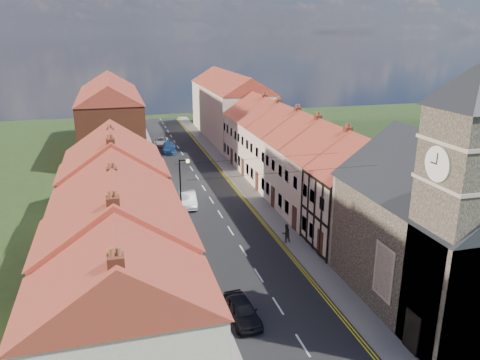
{
  "coord_description": "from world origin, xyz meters",
  "views": [
    {
      "loc": [
        -9.0,
        -17.87,
        16.28
      ],
      "look_at": [
        1.69,
        21.12,
        3.5
      ],
      "focal_mm": 35.0,
      "sensor_mm": 36.0,
      "label": 1
    }
  ],
  "objects_px": {
    "church": "(447,219)",
    "car_mid": "(188,199)",
    "pedestrian_left_b": "(184,264)",
    "lamppost": "(182,188)",
    "pedestrian_right": "(286,233)",
    "car_distant": "(161,141)",
    "pedestrian_left": "(184,268)",
    "car_near": "(242,310)",
    "car_far": "(169,148)"
  },
  "relations": [
    {
      "from": "lamppost",
      "to": "car_near",
      "type": "bearing_deg",
      "value": -85.14
    },
    {
      "from": "church",
      "to": "car_near",
      "type": "height_order",
      "value": "church"
    },
    {
      "from": "car_mid",
      "to": "pedestrian_left",
      "type": "relative_size",
      "value": 2.78
    },
    {
      "from": "car_near",
      "to": "car_mid",
      "type": "xyz_separation_m",
      "value": [
        0.05,
        19.88,
        0.03
      ]
    },
    {
      "from": "lamppost",
      "to": "pedestrian_left",
      "type": "height_order",
      "value": "lamppost"
    },
    {
      "from": "church",
      "to": "car_distant",
      "type": "height_order",
      "value": "church"
    },
    {
      "from": "car_mid",
      "to": "pedestrian_left_b",
      "type": "height_order",
      "value": "pedestrian_left_b"
    },
    {
      "from": "car_mid",
      "to": "car_near",
      "type": "bearing_deg",
      "value": -86.15
    },
    {
      "from": "church",
      "to": "pedestrian_right",
      "type": "relative_size",
      "value": 9.99
    },
    {
      "from": "car_far",
      "to": "car_distant",
      "type": "distance_m",
      "value": 4.9
    },
    {
      "from": "pedestrian_right",
      "to": "church",
      "type": "bearing_deg",
      "value": 103.43
    },
    {
      "from": "lamppost",
      "to": "car_far",
      "type": "xyz_separation_m",
      "value": [
        2.16,
        27.19,
        -2.86
      ]
    },
    {
      "from": "car_near",
      "to": "car_mid",
      "type": "height_order",
      "value": "car_mid"
    },
    {
      "from": "church",
      "to": "car_distant",
      "type": "relative_size",
      "value": 3.75
    },
    {
      "from": "pedestrian_left_b",
      "to": "car_near",
      "type": "bearing_deg",
      "value": -84.85
    },
    {
      "from": "church",
      "to": "pedestrian_right",
      "type": "distance_m",
      "value": 13.45
    },
    {
      "from": "church",
      "to": "pedestrian_left_b",
      "type": "distance_m",
      "value": 17.05
    },
    {
      "from": "church",
      "to": "car_far",
      "type": "xyz_separation_m",
      "value": [
        -11.01,
        43.87,
        -5.2
      ]
    },
    {
      "from": "pedestrian_left_b",
      "to": "car_mid",
      "type": "bearing_deg",
      "value": 61.0
    },
    {
      "from": "church",
      "to": "lamppost",
      "type": "distance_m",
      "value": 21.38
    },
    {
      "from": "lamppost",
      "to": "pedestrian_right",
      "type": "xyz_separation_m",
      "value": [
        7.51,
        -5.55,
        -2.66
      ]
    },
    {
      "from": "pedestrian_left_b",
      "to": "church",
      "type": "bearing_deg",
      "value": -46.45
    },
    {
      "from": "car_mid",
      "to": "pedestrian_right",
      "type": "height_order",
      "value": "pedestrian_right"
    },
    {
      "from": "car_near",
      "to": "pedestrian_left",
      "type": "relative_size",
      "value": 2.57
    },
    {
      "from": "church",
      "to": "car_far",
      "type": "height_order",
      "value": "church"
    },
    {
      "from": "car_near",
      "to": "pedestrian_left_b",
      "type": "height_order",
      "value": "pedestrian_left_b"
    },
    {
      "from": "lamppost",
      "to": "pedestrian_left",
      "type": "bearing_deg",
      "value": -97.97
    },
    {
      "from": "car_mid",
      "to": "car_far",
      "type": "bearing_deg",
      "value": 91.78
    },
    {
      "from": "car_far",
      "to": "pedestrian_right",
      "type": "bearing_deg",
      "value": -75.57
    },
    {
      "from": "car_far",
      "to": "pedestrian_left_b",
      "type": "bearing_deg",
      "value": -90.3
    },
    {
      "from": "pedestrian_left",
      "to": "pedestrian_right",
      "type": "distance_m",
      "value": 9.53
    },
    {
      "from": "car_near",
      "to": "car_mid",
      "type": "relative_size",
      "value": 0.92
    },
    {
      "from": "car_near",
      "to": "car_distant",
      "type": "xyz_separation_m",
      "value": [
        0.3,
        46.88,
        -0.09
      ]
    },
    {
      "from": "car_near",
      "to": "pedestrian_right",
      "type": "relative_size",
      "value": 2.54
    },
    {
      "from": "church",
      "to": "car_far",
      "type": "bearing_deg",
      "value": 104.09
    },
    {
      "from": "car_mid",
      "to": "car_distant",
      "type": "bearing_deg",
      "value": 93.46
    },
    {
      "from": "lamppost",
      "to": "car_mid",
      "type": "bearing_deg",
      "value": 75.49
    },
    {
      "from": "car_distant",
      "to": "pedestrian_left_b",
      "type": "height_order",
      "value": "pedestrian_left_b"
    },
    {
      "from": "car_far",
      "to": "pedestrian_left",
      "type": "distance_m",
      "value": 36.55
    },
    {
      "from": "church",
      "to": "car_mid",
      "type": "height_order",
      "value": "church"
    },
    {
      "from": "car_near",
      "to": "pedestrian_left_b",
      "type": "bearing_deg",
      "value": 110.27
    },
    {
      "from": "pedestrian_left",
      "to": "pedestrian_left_b",
      "type": "distance_m",
      "value": 0.27
    },
    {
      "from": "church",
      "to": "lamppost",
      "type": "relative_size",
      "value": 2.53
    },
    {
      "from": "pedestrian_left_b",
      "to": "pedestrian_left",
      "type": "bearing_deg",
      "value": -108.55
    },
    {
      "from": "pedestrian_right",
      "to": "pedestrian_left",
      "type": "bearing_deg",
      "value": 8.99
    },
    {
      "from": "church",
      "to": "car_mid",
      "type": "distance_m",
      "value": 25.3
    },
    {
      "from": "car_near",
      "to": "pedestrian_left_b",
      "type": "relative_size",
      "value": 2.02
    },
    {
      "from": "car_mid",
      "to": "car_far",
      "type": "xyz_separation_m",
      "value": [
        0.86,
        22.13,
        -0.01
      ]
    },
    {
      "from": "church",
      "to": "pedestrian_left",
      "type": "distance_m",
      "value": 17.03
    },
    {
      "from": "car_near",
      "to": "car_distant",
      "type": "distance_m",
      "value": 46.88
    }
  ]
}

